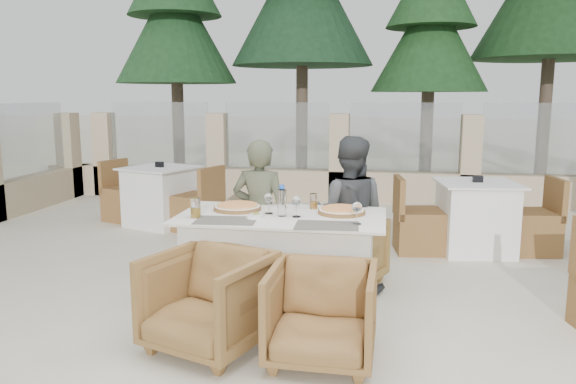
% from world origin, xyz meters
% --- Properties ---
extents(ground, '(80.00, 80.00, 0.00)m').
position_xyz_m(ground, '(0.00, 0.00, 0.00)').
color(ground, beige).
rests_on(ground, ground).
extents(sand_patch, '(30.00, 16.00, 0.01)m').
position_xyz_m(sand_patch, '(0.00, 14.00, 0.01)').
color(sand_patch, beige).
rests_on(sand_patch, ground).
extents(perimeter_wall_far, '(10.00, 0.34, 1.60)m').
position_xyz_m(perimeter_wall_far, '(0.00, 4.80, 0.80)').
color(perimeter_wall_far, '#CAB28E').
rests_on(perimeter_wall_far, ground).
extents(pine_far_left, '(2.42, 2.42, 5.50)m').
position_xyz_m(pine_far_left, '(-3.50, 7.00, 2.75)').
color(pine_far_left, '#1D4521').
rests_on(pine_far_left, ground).
extents(pine_mid_left, '(2.86, 2.86, 6.50)m').
position_xyz_m(pine_mid_left, '(-1.00, 7.50, 3.25)').
color(pine_mid_left, '#193C20').
rests_on(pine_mid_left, ground).
extents(pine_centre, '(2.20, 2.20, 5.00)m').
position_xyz_m(pine_centre, '(1.50, 7.20, 2.50)').
color(pine_centre, '#1E481F').
rests_on(pine_centre, ground).
extents(pine_mid_right, '(2.99, 2.99, 6.80)m').
position_xyz_m(pine_mid_right, '(3.80, 7.80, 3.40)').
color(pine_mid_right, '#193D1A').
rests_on(pine_mid_right, ground).
extents(dining_table, '(1.60, 0.90, 0.77)m').
position_xyz_m(dining_table, '(-0.06, 0.11, 0.39)').
color(dining_table, silver).
rests_on(dining_table, ground).
extents(placemat_near_left, '(0.47, 0.33, 0.00)m').
position_xyz_m(placemat_near_left, '(-0.43, -0.15, 0.77)').
color(placemat_near_left, '#5E5851').
rests_on(placemat_near_left, dining_table).
extents(placemat_near_right, '(0.46, 0.32, 0.00)m').
position_xyz_m(placemat_near_right, '(0.32, -0.18, 0.77)').
color(placemat_near_right, '#59554C').
rests_on(placemat_near_right, dining_table).
extents(pizza_left, '(0.45, 0.45, 0.05)m').
position_xyz_m(pizza_left, '(-0.45, 0.25, 0.79)').
color(pizza_left, '#DC511E').
rests_on(pizza_left, dining_table).
extents(pizza_right, '(0.47, 0.47, 0.05)m').
position_xyz_m(pizza_right, '(0.39, 0.25, 0.79)').
color(pizza_right, '#C9481B').
rests_on(pizza_right, dining_table).
extents(water_bottle, '(0.09, 0.09, 0.24)m').
position_xyz_m(water_bottle, '(-0.05, 0.08, 0.89)').
color(water_bottle, '#C2DCFF').
rests_on(water_bottle, dining_table).
extents(wine_glass_centre, '(0.09, 0.09, 0.18)m').
position_xyz_m(wine_glass_centre, '(-0.17, 0.14, 0.86)').
color(wine_glass_centre, white).
rests_on(wine_glass_centre, dining_table).
extents(wine_glass_near, '(0.08, 0.08, 0.18)m').
position_xyz_m(wine_glass_near, '(0.06, 0.06, 0.86)').
color(wine_glass_near, white).
rests_on(wine_glass_near, dining_table).
extents(wine_glass_corner, '(0.09, 0.09, 0.18)m').
position_xyz_m(wine_glass_corner, '(0.53, -0.11, 0.86)').
color(wine_glass_corner, silver).
rests_on(wine_glass_corner, dining_table).
extents(beer_glass_left, '(0.09, 0.09, 0.15)m').
position_xyz_m(beer_glass_left, '(-0.69, -0.09, 0.85)').
color(beer_glass_left, gold).
rests_on(beer_glass_left, dining_table).
extents(beer_glass_right, '(0.08, 0.08, 0.13)m').
position_xyz_m(beer_glass_right, '(0.15, 0.40, 0.83)').
color(beer_glass_right, '#C5791B').
rests_on(beer_glass_right, dining_table).
extents(olive_dish, '(0.12, 0.12, 0.04)m').
position_xyz_m(olive_dish, '(-0.23, -0.04, 0.79)').
color(olive_dish, silver).
rests_on(olive_dish, dining_table).
extents(armchair_far_left, '(0.78, 0.80, 0.67)m').
position_xyz_m(armchair_far_left, '(-0.49, 0.61, 0.34)').
color(armchair_far_left, brown).
rests_on(armchair_far_left, ground).
extents(armchair_far_right, '(0.87, 0.88, 0.61)m').
position_xyz_m(armchair_far_right, '(0.36, 0.81, 0.30)').
color(armchair_far_right, olive).
rests_on(armchair_far_right, ground).
extents(armchair_near_left, '(0.92, 0.93, 0.67)m').
position_xyz_m(armchair_near_left, '(-0.42, -0.66, 0.33)').
color(armchair_near_left, brown).
rests_on(armchair_near_left, ground).
extents(armchair_near_right, '(0.68, 0.70, 0.63)m').
position_xyz_m(armchair_near_right, '(0.35, -0.70, 0.31)').
color(armchair_near_right, olive).
rests_on(armchair_near_right, ground).
extents(diner_left, '(0.50, 0.34, 1.32)m').
position_xyz_m(diner_left, '(-0.33, 0.55, 0.66)').
color(diner_left, '#474B36').
rests_on(diner_left, ground).
extents(diner_right, '(0.68, 0.55, 1.35)m').
position_xyz_m(diner_right, '(0.42, 0.67, 0.67)').
color(diner_right, '#3B3E40').
rests_on(diner_right, ground).
extents(bg_table_a, '(1.82, 1.31, 0.77)m').
position_xyz_m(bg_table_a, '(-2.15, 2.74, 0.39)').
color(bg_table_a, silver).
rests_on(bg_table_a, ground).
extents(bg_table_b, '(1.73, 1.03, 0.77)m').
position_xyz_m(bg_table_b, '(1.70, 2.11, 0.39)').
color(bg_table_b, white).
rests_on(bg_table_b, ground).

